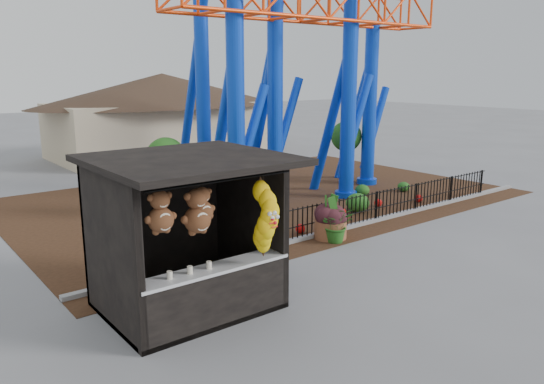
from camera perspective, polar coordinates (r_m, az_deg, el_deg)
ground at (r=11.99m, az=6.73°, el=-10.25°), size 120.00×120.00×0.00m
mulch_bed at (r=20.27m, az=-1.09°, el=-0.52°), size 18.00×12.00×0.02m
curb at (r=16.66m, az=9.31°, el=-3.46°), size 18.00×0.18×0.12m
prize_booth at (r=10.43m, az=-8.51°, el=-4.91°), size 3.50×3.40×3.12m
picket_fence at (r=17.20m, az=11.41°, el=-1.51°), size 12.20×0.06×1.00m
roller_coaster at (r=20.67m, az=1.04°, el=17.70°), size 11.00×6.37×10.82m
terracotta_planter at (r=15.30m, az=6.30°, el=-4.01°), size 1.08×1.08×0.55m
planter_foliage at (r=15.14m, az=6.35°, el=-1.86°), size 0.70×0.70×0.64m
potted_plant at (r=14.94m, az=6.95°, el=-3.50°), size 1.13×1.06×1.02m
landscaping at (r=18.77m, az=4.00°, el=-0.64°), size 7.31×4.34×0.74m
pavilion at (r=31.08m, az=-11.65°, el=9.57°), size 15.00×15.00×4.80m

